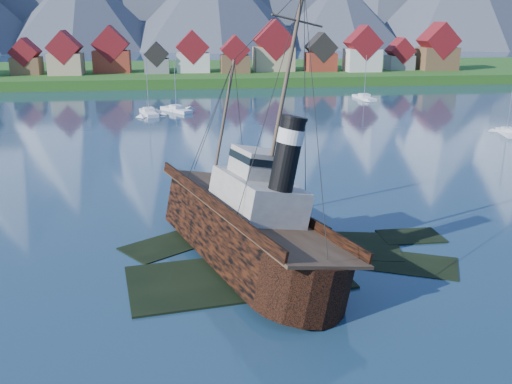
{
  "coord_description": "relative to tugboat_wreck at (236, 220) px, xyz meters",
  "views": [
    {
      "loc": [
        -7.32,
        -45.2,
        20.87
      ],
      "look_at": [
        -0.38,
        6.0,
        5.0
      ],
      "focal_mm": 40.0,
      "sensor_mm": 36.0,
      "label": 1
    }
  ],
  "objects": [
    {
      "name": "ground",
      "position": [
        2.52,
        -3.75,
        -3.13
      ],
      "size": [
        1400.0,
        1400.0,
        0.0
      ],
      "primitive_type": "plane",
      "color": "#1A354A",
      "rests_on": "ground"
    },
    {
      "name": "shoal",
      "position": [
        4.3,
        -1.59,
        -3.48
      ],
      "size": [
        31.71,
        21.24,
        1.14
      ],
      "color": "black",
      "rests_on": "ground"
    },
    {
      "name": "shore_bank",
      "position": [
        2.52,
        166.25,
        -3.13
      ],
      "size": [
        600.0,
        80.0,
        3.2
      ],
      "primitive_type": "cube",
      "color": "#184D16",
      "rests_on": "ground"
    },
    {
      "name": "seawall",
      "position": [
        2.52,
        128.25,
        -3.13
      ],
      "size": [
        600.0,
        2.5,
        2.0
      ],
      "primitive_type": "cube",
      "color": "#3F3D38",
      "rests_on": "ground"
    },
    {
      "name": "town",
      "position": [
        -30.6,
        148.44,
        5.86
      ],
      "size": [
        250.96,
        16.69,
        17.3
      ],
      "color": "maroon",
      "rests_on": "ground"
    },
    {
      "name": "tugboat_wreck",
      "position": [
        0.0,
        0.0,
        0.0
      ],
      "size": [
        7.31,
        31.49,
        24.96
      ],
      "rotation": [
        0.0,
        0.2,
        0.31
      ],
      "color": "black",
      "rests_on": "ground"
    },
    {
      "name": "sailboat_c",
      "position": [
        -5.43,
        83.69,
        -2.84
      ],
      "size": [
        7.52,
        9.48,
        12.63
      ],
      "rotation": [
        0.0,
        0.0,
        0.6
      ],
      "color": "silver",
      "rests_on": "ground"
    },
    {
      "name": "sailboat_d",
      "position": [
        55.53,
        48.32,
        -2.89
      ],
      "size": [
        3.71,
        8.01,
        10.6
      ],
      "rotation": [
        0.0,
        0.0,
        -0.24
      ],
      "color": "silver",
      "rests_on": "ground"
    },
    {
      "name": "sailboat_e",
      "position": [
        44.2,
        97.97,
        -2.87
      ],
      "size": [
        3.66,
        10.55,
        11.99
      ],
      "rotation": [
        0.0,
        0.0,
        0.11
      ],
      "color": "silver",
      "rests_on": "ground"
    },
    {
      "name": "sailboat_f",
      "position": [
        -11.51,
        80.3,
        -2.84
      ],
      "size": [
        4.84,
        10.27,
        12.82
      ],
      "rotation": [
        0.0,
        0.0,
        0.25
      ],
      "color": "silver",
      "rests_on": "ground"
    }
  ]
}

